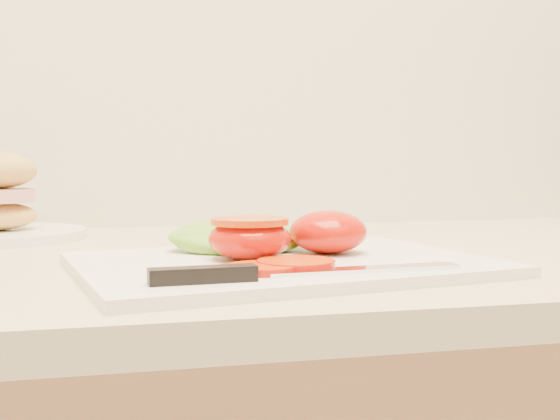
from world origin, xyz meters
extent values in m
cube|color=silver|center=(-0.50, 1.54, 0.94)|extent=(0.41, 0.33, 0.01)
ellipsoid|color=red|center=(-0.45, 1.57, 0.96)|extent=(0.08, 0.08, 0.04)
ellipsoid|color=red|center=(-0.53, 1.55, 0.96)|extent=(0.08, 0.08, 0.04)
cylinder|color=#BC2102|center=(-0.53, 1.55, 0.98)|extent=(0.07, 0.07, 0.01)
cylinder|color=#DA530E|center=(-0.51, 1.49, 0.94)|extent=(0.07, 0.07, 0.01)
cylinder|color=#DA530E|center=(-0.54, 1.47, 0.94)|extent=(0.06, 0.06, 0.01)
ellipsoid|color=#6DBC31|center=(-0.53, 1.61, 0.95)|extent=(0.15, 0.11, 0.03)
cube|color=silver|center=(-0.46, 1.46, 0.94)|extent=(0.17, 0.03, 0.00)
cube|color=black|center=(-0.59, 1.43, 0.95)|extent=(0.08, 0.02, 0.01)
camera|label=1|loc=(-0.66, 0.91, 1.03)|focal=45.00mm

